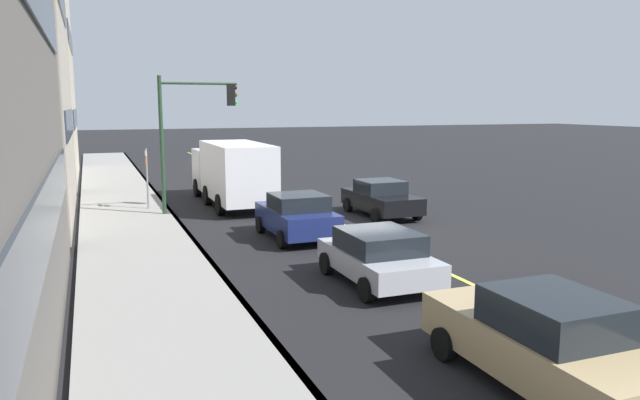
# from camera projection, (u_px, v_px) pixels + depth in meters

# --- Properties ---
(ground) EXTENTS (200.00, 200.00, 0.00)m
(ground) POSITION_uv_depth(u_px,v_px,m) (361.00, 233.00, 21.63)
(ground) COLOR black
(sidewalk_slab) EXTENTS (80.00, 3.67, 0.15)m
(sidewalk_slab) POSITION_uv_depth(u_px,v_px,m) (140.00, 249.00, 18.88)
(sidewalk_slab) COLOR gray
(sidewalk_slab) RESTS_ON ground
(curb_edge) EXTENTS (80.00, 0.16, 0.15)m
(curb_edge) POSITION_uv_depth(u_px,v_px,m) (196.00, 245.00, 19.50)
(curb_edge) COLOR slate
(curb_edge) RESTS_ON ground
(lane_stripe_center) EXTENTS (80.00, 0.16, 0.01)m
(lane_stripe_center) POSITION_uv_depth(u_px,v_px,m) (361.00, 233.00, 21.63)
(lane_stripe_center) COLOR #D8CC4C
(lane_stripe_center) RESTS_ON ground
(car_navy) EXTENTS (3.95, 2.09, 1.57)m
(car_navy) POSITION_uv_depth(u_px,v_px,m) (297.00, 216.00, 20.66)
(car_navy) COLOR navy
(car_navy) RESTS_ON ground
(car_tan) EXTENTS (4.56, 1.93, 1.65)m
(car_tan) POSITION_uv_depth(u_px,v_px,m) (545.00, 342.00, 9.62)
(car_tan) COLOR tan
(car_tan) RESTS_ON ground
(car_silver) EXTENTS (3.83, 2.08, 1.39)m
(car_silver) POSITION_uv_depth(u_px,v_px,m) (379.00, 256.00, 15.43)
(car_silver) COLOR #A8AAB2
(car_silver) RESTS_ON ground
(car_black) EXTENTS (4.18, 2.04, 1.49)m
(car_black) POSITION_uv_depth(u_px,v_px,m) (381.00, 198.00, 24.90)
(car_black) COLOR black
(car_black) RESTS_ON ground
(truck_white) EXTENTS (8.17, 2.45, 2.91)m
(truck_white) POSITION_uv_depth(u_px,v_px,m) (232.00, 171.00, 27.48)
(truck_white) COLOR silver
(truck_white) RESTS_ON ground
(traffic_light_mast) EXTENTS (0.28, 3.24, 5.74)m
(traffic_light_mast) POSITION_uv_depth(u_px,v_px,m) (191.00, 122.00, 24.49)
(traffic_light_mast) COLOR #1E3823
(traffic_light_mast) RESTS_ON ground
(street_sign_post) EXTENTS (0.60, 0.08, 2.74)m
(street_sign_post) POSITION_uv_depth(u_px,v_px,m) (147.00, 175.00, 25.66)
(street_sign_post) COLOR slate
(street_sign_post) RESTS_ON ground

